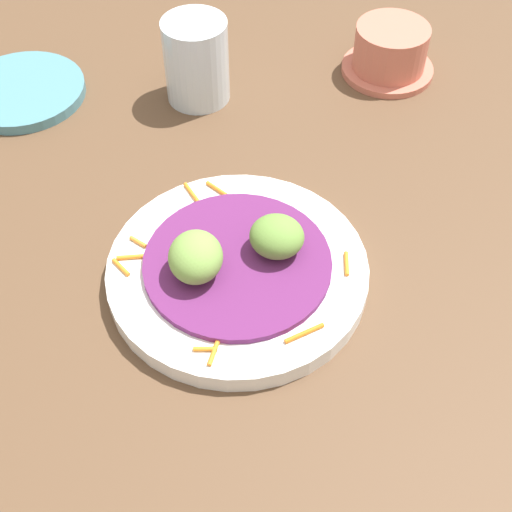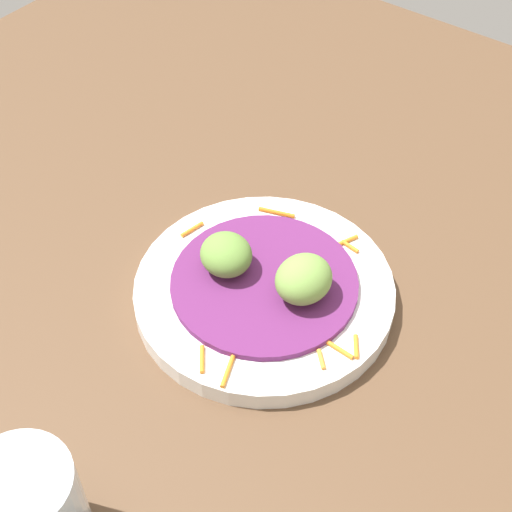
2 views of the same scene
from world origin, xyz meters
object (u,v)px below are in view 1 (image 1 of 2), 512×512
at_px(main_plate, 238,271).
at_px(side_plate_small, 22,91).
at_px(guac_scoop_left, 196,257).
at_px(terracotta_bowl, 390,52).
at_px(water_glass, 196,61).
at_px(guac_scoop_center, 277,236).

bearing_deg(main_plate, side_plate_small, 35.13).
height_order(guac_scoop_left, side_plate_small, guac_scoop_left).
bearing_deg(main_plate, terracotta_bowl, -36.73).
xyz_separation_m(guac_scoop_left, side_plate_small, (0.32, 0.18, -0.04)).
distance_m(main_plate, water_glass, 0.28).
distance_m(guac_scoop_left, guac_scoop_center, 0.08).
bearing_deg(guac_scoop_center, main_plate, 102.15).
xyz_separation_m(main_plate, guac_scoop_left, (-0.01, 0.04, 0.04)).
bearing_deg(guac_scoop_center, water_glass, 10.19).
height_order(main_plate, side_plate_small, main_plate).
bearing_deg(main_plate, guac_scoop_center, -77.85).
height_order(guac_scoop_center, terracotta_bowl, same).
bearing_deg(guac_scoop_center, guac_scoop_left, 102.15).
distance_m(main_plate, guac_scoop_left, 0.05).
relative_size(main_plate, side_plate_small, 1.63).
distance_m(guac_scoop_center, terracotta_bowl, 0.34).
bearing_deg(terracotta_bowl, side_plate_small, 88.24).
xyz_separation_m(guac_scoop_left, water_glass, (0.29, -0.03, 0.00)).
bearing_deg(terracotta_bowl, water_glass, 93.98).
relative_size(terracotta_bowl, water_glass, 1.15).
xyz_separation_m(guac_scoop_center, side_plate_small, (0.30, 0.25, -0.04)).
relative_size(main_plate, guac_scoop_left, 4.44).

